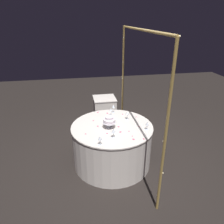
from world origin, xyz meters
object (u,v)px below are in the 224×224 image
(wine_glass_0, at_px, (100,138))
(decorative_arch, at_px, (139,81))
(wine_glass_3, at_px, (113,107))
(side_table, at_px, (105,113))
(wine_glass_1, at_px, (147,124))
(tiered_cake, at_px, (109,120))
(wine_glass_4, at_px, (114,131))
(main_table, at_px, (112,145))
(wine_glass_5, at_px, (111,110))
(wine_glass_2, at_px, (127,113))

(wine_glass_0, bearing_deg, decorative_arch, 127.31)
(wine_glass_0, bearing_deg, wine_glass_3, 159.85)
(side_table, xyz_separation_m, wine_glass_1, (1.57, 0.48, 0.47))
(tiered_cake, xyz_separation_m, wine_glass_4, (0.32, 0.01, -0.02))
(wine_glass_0, distance_m, wine_glass_3, 1.15)
(decorative_arch, xyz_separation_m, tiered_cake, (0.06, -0.49, -0.63))
(wine_glass_1, bearing_deg, decorative_arch, -154.07)
(decorative_arch, height_order, main_table, decorative_arch)
(decorative_arch, relative_size, wine_glass_5, 16.49)
(tiered_cake, distance_m, wine_glass_1, 0.62)
(wine_glass_2, relative_size, wine_glass_4, 0.99)
(decorative_arch, height_order, wine_glass_1, decorative_arch)
(side_table, xyz_separation_m, wine_glass_3, (0.81, 0.06, 0.50))
(decorative_arch, height_order, tiered_cake, decorative_arch)
(wine_glass_1, distance_m, wine_glass_5, 0.81)
(wine_glass_4, bearing_deg, wine_glass_3, 169.68)
(wine_glass_1, xyz_separation_m, wine_glass_5, (-0.65, -0.49, 0.00))
(main_table, xyz_separation_m, wine_glass_0, (0.54, -0.27, 0.48))
(tiered_cake, relative_size, wine_glass_0, 1.50)
(wine_glass_4, relative_size, wine_glass_5, 1.11)
(decorative_arch, distance_m, wine_glass_5, 0.88)
(wine_glass_1, relative_size, wine_glass_2, 0.92)
(side_table, relative_size, wine_glass_2, 4.93)
(wine_glass_1, distance_m, wine_glass_2, 0.48)
(wine_glass_4, bearing_deg, wine_glass_2, 148.42)
(wine_glass_3, relative_size, wine_glass_5, 1.18)
(wine_glass_0, xyz_separation_m, wine_glass_2, (-0.75, 0.59, 0.01))
(wine_glass_2, bearing_deg, wine_glass_4, -31.58)
(decorative_arch, distance_m, tiered_cake, 0.80)
(wine_glass_1, height_order, wine_glass_3, wine_glass_3)
(wine_glass_0, bearing_deg, tiered_cake, 155.88)
(main_table, xyz_separation_m, wine_glass_2, (-0.21, 0.32, 0.49))
(wine_glass_2, xyz_separation_m, wine_glass_4, (0.59, -0.36, 0.00))
(tiered_cake, relative_size, wine_glass_4, 1.41)
(wine_glass_0, height_order, wine_glass_2, wine_glass_2)
(main_table, bearing_deg, wine_glass_4, -6.58)
(tiered_cake, relative_size, wine_glass_2, 1.43)
(wine_glass_2, xyz_separation_m, wine_glass_3, (-0.33, -0.19, 0.01))
(decorative_arch, height_order, wine_glass_2, decorative_arch)
(tiered_cake, height_order, wine_glass_5, tiered_cake)
(main_table, bearing_deg, wine_glass_5, 172.76)
(main_table, distance_m, wine_glass_4, 0.62)
(wine_glass_4, bearing_deg, wine_glass_1, 105.19)
(wine_glass_2, bearing_deg, wine_glass_5, -129.77)
(side_table, height_order, wine_glass_3, wine_glass_3)
(side_table, relative_size, tiered_cake, 3.45)
(wine_glass_1, bearing_deg, wine_glass_5, -142.81)
(main_table, distance_m, wine_glass_3, 0.75)
(side_table, height_order, wine_glass_5, wine_glass_5)
(wine_glass_0, relative_size, wine_glass_1, 1.04)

